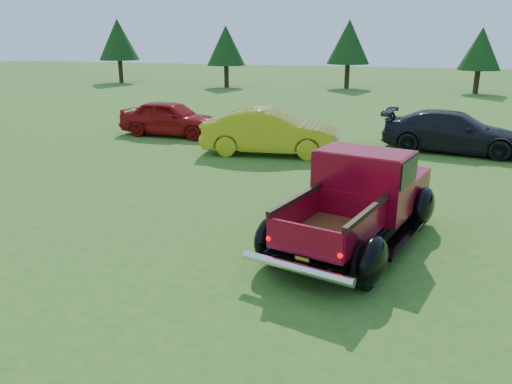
# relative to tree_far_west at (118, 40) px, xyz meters

# --- Properties ---
(ground) EXTENTS (120.00, 120.00, 0.00)m
(ground) POSITION_rel_tree_far_west_xyz_m (22.00, -30.00, -3.52)
(ground) COLOR #30621C
(ground) RESTS_ON ground
(tree_far_west) EXTENTS (3.33, 3.33, 5.20)m
(tree_far_west) POSITION_rel_tree_far_west_xyz_m (0.00, 0.00, 0.00)
(tree_far_west) COLOR #332114
(tree_far_west) RESTS_ON ground
(tree_west) EXTENTS (2.94, 2.94, 4.60)m
(tree_west) POSITION_rel_tree_far_west_xyz_m (10.00, -1.00, -0.41)
(tree_west) COLOR #332114
(tree_west) RESTS_ON ground
(tree_mid_left) EXTENTS (3.20, 3.20, 5.00)m
(tree_mid_left) POSITION_rel_tree_far_west_xyz_m (19.00, 1.00, -0.14)
(tree_mid_left) COLOR #332114
(tree_mid_left) RESTS_ON ground
(tree_mid_right) EXTENTS (2.82, 2.82, 4.40)m
(tree_mid_right) POSITION_rel_tree_far_west_xyz_m (28.00, -0.00, -0.55)
(tree_mid_right) COLOR #332114
(tree_mid_right) RESTS_ON ground
(pickup_truck) EXTENTS (3.16, 5.03, 1.76)m
(pickup_truck) POSITION_rel_tree_far_west_xyz_m (23.37, -28.62, -2.68)
(pickup_truck) COLOR black
(pickup_truck) RESTS_ON ground
(show_car_red) EXTENTS (4.11, 1.73, 1.39)m
(show_car_red) POSITION_rel_tree_far_west_xyz_m (14.97, -20.12, -2.83)
(show_car_red) COLOR maroon
(show_car_red) RESTS_ON ground
(show_car_yellow) EXTENTS (4.70, 2.12, 1.50)m
(show_car_yellow) POSITION_rel_tree_far_west_xyz_m (19.67, -22.11, -2.77)
(show_car_yellow) COLOR #B3AA17
(show_car_yellow) RESTS_ON ground
(show_car_grey) EXTENTS (4.95, 2.59, 1.37)m
(show_car_grey) POSITION_rel_tree_far_west_xyz_m (25.50, -19.84, -2.83)
(show_car_grey) COLOR black
(show_car_grey) RESTS_ON ground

